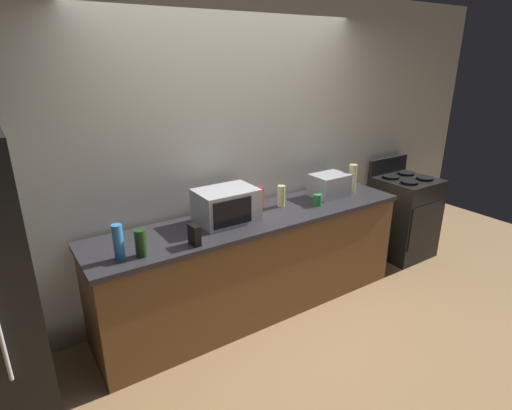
{
  "coord_description": "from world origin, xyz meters",
  "views": [
    {
      "loc": [
        -1.78,
        -2.27,
        2.18
      ],
      "look_at": [
        0.0,
        0.4,
        1.0
      ],
      "focal_mm": 28.85,
      "sensor_mm": 36.0,
      "label": 1
    }
  ],
  "objects_px": {
    "bottle_hot_sauce": "(260,197)",
    "bottle_vinegar": "(281,196)",
    "microwave": "(226,205)",
    "toaster_oven": "(329,185)",
    "cordless_phone": "(194,235)",
    "bottle_wine": "(141,243)",
    "bottle_spray_cleaner": "(118,242)",
    "bottle_hand_soap": "(352,178)",
    "mug_green": "(317,200)",
    "stove_range": "(403,216)"
  },
  "relations": [
    {
      "from": "bottle_hot_sauce",
      "to": "bottle_vinegar",
      "type": "distance_m",
      "value": 0.19
    },
    {
      "from": "microwave",
      "to": "bottle_vinegar",
      "type": "bearing_deg",
      "value": 3.24
    },
    {
      "from": "bottle_vinegar",
      "to": "toaster_oven",
      "type": "bearing_deg",
      "value": -2.11
    },
    {
      "from": "cordless_phone",
      "to": "bottle_wine",
      "type": "relative_size",
      "value": 0.78
    },
    {
      "from": "bottle_spray_cleaner",
      "to": "bottle_wine",
      "type": "distance_m",
      "value": 0.14
    },
    {
      "from": "bottle_hot_sauce",
      "to": "bottle_spray_cleaner",
      "type": "height_order",
      "value": "bottle_spray_cleaner"
    },
    {
      "from": "bottle_hand_soap",
      "to": "bottle_vinegar",
      "type": "bearing_deg",
      "value": 175.66
    },
    {
      "from": "cordless_phone",
      "to": "bottle_hand_soap",
      "type": "bearing_deg",
      "value": 3.42
    },
    {
      "from": "toaster_oven",
      "to": "bottle_wine",
      "type": "xyz_separation_m",
      "value": [
        -1.92,
        -0.23,
        -0.01
      ]
    },
    {
      "from": "mug_green",
      "to": "bottle_wine",
      "type": "bearing_deg",
      "value": -176.76
    },
    {
      "from": "microwave",
      "to": "bottle_hot_sauce",
      "type": "distance_m",
      "value": 0.42
    },
    {
      "from": "bottle_vinegar",
      "to": "mug_green",
      "type": "relative_size",
      "value": 1.84
    },
    {
      "from": "toaster_oven",
      "to": "bottle_hot_sauce",
      "type": "distance_m",
      "value": 0.74
    },
    {
      "from": "stove_range",
      "to": "microwave",
      "type": "xyz_separation_m",
      "value": [
        -2.26,
        0.05,
        0.57
      ]
    },
    {
      "from": "cordless_phone",
      "to": "bottle_vinegar",
      "type": "bearing_deg",
      "value": 12.67
    },
    {
      "from": "microwave",
      "to": "bottle_spray_cleaner",
      "type": "bearing_deg",
      "value": -168.58
    },
    {
      "from": "toaster_oven",
      "to": "stove_range",
      "type": "bearing_deg",
      "value": -3.09
    },
    {
      "from": "microwave",
      "to": "bottle_hand_soap",
      "type": "xyz_separation_m",
      "value": [
        1.4,
        -0.03,
        0.0
      ]
    },
    {
      "from": "bottle_hand_soap",
      "to": "cordless_phone",
      "type": "bearing_deg",
      "value": -172.7
    },
    {
      "from": "bottle_spray_cleaner",
      "to": "toaster_oven",
      "type": "bearing_deg",
      "value": 5.49
    },
    {
      "from": "microwave",
      "to": "bottle_spray_cleaner",
      "type": "distance_m",
      "value": 0.94
    },
    {
      "from": "mug_green",
      "to": "bottle_hand_soap",
      "type": "bearing_deg",
      "value": 10.45
    },
    {
      "from": "stove_range",
      "to": "bottle_hand_soap",
      "type": "height_order",
      "value": "bottle_hand_soap"
    },
    {
      "from": "microwave",
      "to": "mug_green",
      "type": "relative_size",
      "value": 4.64
    },
    {
      "from": "toaster_oven",
      "to": "bottle_spray_cleaner",
      "type": "relative_size",
      "value": 1.38
    },
    {
      "from": "stove_range",
      "to": "bottle_hot_sauce",
      "type": "distance_m",
      "value": 1.93
    },
    {
      "from": "bottle_hot_sauce",
      "to": "bottle_vinegar",
      "type": "bearing_deg",
      "value": -23.13
    },
    {
      "from": "microwave",
      "to": "mug_green",
      "type": "height_order",
      "value": "microwave"
    },
    {
      "from": "bottle_vinegar",
      "to": "microwave",
      "type": "bearing_deg",
      "value": -176.76
    },
    {
      "from": "cordless_phone",
      "to": "mug_green",
      "type": "height_order",
      "value": "cordless_phone"
    },
    {
      "from": "cordless_phone",
      "to": "bottle_hand_soap",
      "type": "height_order",
      "value": "bottle_hand_soap"
    },
    {
      "from": "mug_green",
      "to": "toaster_oven",
      "type": "bearing_deg",
      "value": 27.13
    },
    {
      "from": "bottle_wine",
      "to": "mug_green",
      "type": "height_order",
      "value": "bottle_wine"
    },
    {
      "from": "microwave",
      "to": "bottle_vinegar",
      "type": "height_order",
      "value": "microwave"
    },
    {
      "from": "bottle_spray_cleaner",
      "to": "mug_green",
      "type": "xyz_separation_m",
      "value": [
        1.78,
        0.06,
        -0.07
      ]
    },
    {
      "from": "bottle_vinegar",
      "to": "cordless_phone",
      "type": "bearing_deg",
      "value": -163.45
    },
    {
      "from": "stove_range",
      "to": "toaster_oven",
      "type": "height_order",
      "value": "toaster_oven"
    },
    {
      "from": "bottle_vinegar",
      "to": "bottle_spray_cleaner",
      "type": "bearing_deg",
      "value": -171.71
    },
    {
      "from": "bottle_spray_cleaner",
      "to": "mug_green",
      "type": "relative_size",
      "value": 2.38
    },
    {
      "from": "bottle_spray_cleaner",
      "to": "mug_green",
      "type": "bearing_deg",
      "value": 1.83
    },
    {
      "from": "bottle_spray_cleaner",
      "to": "bottle_hand_soap",
      "type": "height_order",
      "value": "bottle_hand_soap"
    },
    {
      "from": "stove_range",
      "to": "mug_green",
      "type": "bearing_deg",
      "value": -176.68
    },
    {
      "from": "bottle_hot_sauce",
      "to": "bottle_wine",
      "type": "bearing_deg",
      "value": -164.57
    },
    {
      "from": "bottle_hot_sauce",
      "to": "cordless_phone",
      "type": "bearing_deg",
      "value": -155.76
    },
    {
      "from": "toaster_oven",
      "to": "bottle_spray_cleaner",
      "type": "height_order",
      "value": "bottle_spray_cleaner"
    },
    {
      "from": "bottle_wine",
      "to": "microwave",
      "type": "bearing_deg",
      "value": 15.82
    },
    {
      "from": "bottle_spray_cleaner",
      "to": "bottle_wine",
      "type": "relative_size",
      "value": 1.29
    },
    {
      "from": "microwave",
      "to": "bottle_vinegar",
      "type": "xyz_separation_m",
      "value": [
        0.58,
        0.03,
        -0.04
      ]
    },
    {
      "from": "cordless_phone",
      "to": "bottle_hand_soap",
      "type": "xyz_separation_m",
      "value": [
        1.81,
        0.23,
        0.06
      ]
    },
    {
      "from": "microwave",
      "to": "mug_green",
      "type": "distance_m",
      "value": 0.88
    }
  ]
}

